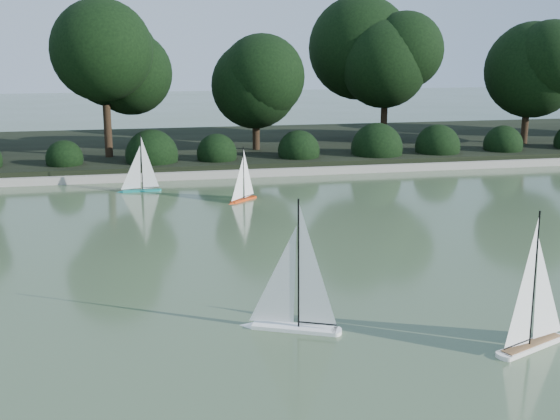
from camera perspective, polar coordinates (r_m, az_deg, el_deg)
name	(u,v)px	position (r m, az deg, el deg)	size (l,w,h in m)	color
ground	(331,311)	(8.80, 4.20, -8.18)	(80.00, 80.00, 0.00)	#30462A
pond_coping	(233,173)	(17.30, -3.87, 2.99)	(40.00, 0.35, 0.18)	gray
far_bank	(214,148)	(21.20, -5.35, 5.08)	(40.00, 8.00, 0.30)	black
tree_line	(264,64)	(19.61, -1.34, 11.76)	(26.31, 3.93, 4.39)	black
shrub_hedge	(228,153)	(18.12, -4.28, 4.61)	(29.10, 1.10, 1.10)	black
sailboat_white_a	(287,308)	(8.14, 0.54, -7.98)	(1.18, 0.66, 1.67)	white
sailboat_white_b	(539,324)	(8.23, 20.28, -8.68)	(1.16, 0.63, 1.64)	white
sailboat_orange	(241,192)	(14.64, -3.17, 1.45)	(0.73, 0.68, 1.21)	red
sailboat_teal	(137,182)	(15.86, -11.52, 2.23)	(0.99, 0.17, 1.35)	#16877F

